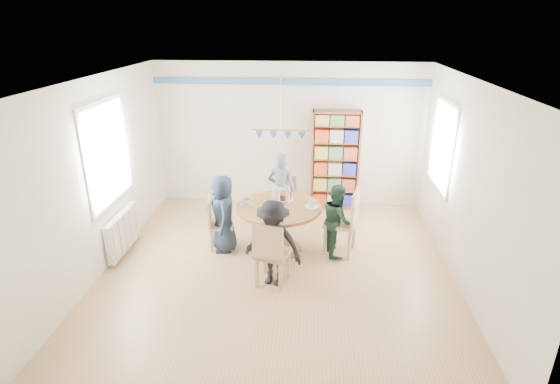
# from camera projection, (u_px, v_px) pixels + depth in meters

# --- Properties ---
(ground) EXTENTS (5.00, 5.00, 0.00)m
(ground) POSITION_uv_depth(u_px,v_px,m) (278.00, 269.00, 6.38)
(ground) COLOR tan
(room_shell) EXTENTS (5.00, 5.00, 5.00)m
(room_shell) POSITION_uv_depth(u_px,v_px,m) (265.00, 143.00, 6.59)
(room_shell) COLOR white
(room_shell) RESTS_ON ground
(radiator) EXTENTS (0.12, 1.00, 0.60)m
(radiator) POSITION_uv_depth(u_px,v_px,m) (123.00, 232.00, 6.71)
(radiator) COLOR silver
(radiator) RESTS_ON ground
(dining_table) EXTENTS (1.30, 1.30, 0.75)m
(dining_table) POSITION_uv_depth(u_px,v_px,m) (279.00, 218.00, 6.70)
(dining_table) COLOR olive
(dining_table) RESTS_ON ground
(chair_left) EXTENTS (0.44, 0.44, 0.84)m
(chair_left) POSITION_uv_depth(u_px,v_px,m) (216.00, 221.00, 6.80)
(chair_left) COLOR tan
(chair_left) RESTS_ON ground
(chair_right) EXTENTS (0.56, 0.56, 1.04)m
(chair_right) POSITION_uv_depth(u_px,v_px,m) (346.00, 219.00, 6.62)
(chair_right) COLOR tan
(chair_right) RESTS_ON ground
(chair_far) EXTENTS (0.46, 0.46, 0.86)m
(chair_far) POSITION_uv_depth(u_px,v_px,m) (285.00, 197.00, 7.69)
(chair_far) COLOR tan
(chair_far) RESTS_ON ground
(chair_near) EXTENTS (0.52, 0.52, 0.95)m
(chair_near) POSITION_uv_depth(u_px,v_px,m) (271.00, 252.00, 5.79)
(chair_near) COLOR tan
(chair_near) RESTS_ON ground
(person_left) EXTENTS (0.55, 0.69, 1.23)m
(person_left) POSITION_uv_depth(u_px,v_px,m) (223.00, 213.00, 6.71)
(person_left) COLOR #1A2639
(person_left) RESTS_ON ground
(person_right) EXTENTS (0.51, 0.61, 1.13)m
(person_right) POSITION_uv_depth(u_px,v_px,m) (337.00, 220.00, 6.61)
(person_right) COLOR #193227
(person_right) RESTS_ON ground
(person_far) EXTENTS (0.50, 0.35, 1.32)m
(person_far) POSITION_uv_depth(u_px,v_px,m) (281.00, 190.00, 7.49)
(person_far) COLOR gray
(person_far) RESTS_ON ground
(person_near) EXTENTS (0.89, 0.66, 1.23)m
(person_near) POSITION_uv_depth(u_px,v_px,m) (273.00, 244.00, 5.81)
(person_near) COLOR black
(person_near) RESTS_ON ground
(bookshelf) EXTENTS (0.89, 0.27, 1.87)m
(bookshelf) POSITION_uv_depth(u_px,v_px,m) (335.00, 161.00, 8.14)
(bookshelf) COLOR brown
(bookshelf) RESTS_ON ground
(tableware) EXTENTS (1.19, 1.19, 0.31)m
(tableware) POSITION_uv_depth(u_px,v_px,m) (277.00, 201.00, 6.63)
(tableware) COLOR white
(tableware) RESTS_ON dining_table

